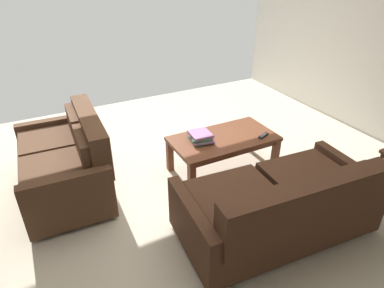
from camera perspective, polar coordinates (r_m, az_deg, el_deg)
ground_plane at (r=3.71m, az=0.95°, el=-7.97°), size 5.70×5.66×0.01m
sofa_main at (r=3.08m, az=14.85°, el=-10.15°), size 1.79×1.01×0.78m
loveseat_near at (r=3.73m, az=-20.44°, el=-2.87°), size 0.88×1.40×0.86m
coffee_table at (r=3.87m, az=5.36°, el=0.30°), size 1.20×0.65×0.44m
book_stack at (r=3.72m, az=1.43°, el=1.22°), size 0.29×0.32×0.10m
tv_remote at (r=3.92m, az=12.06°, el=1.41°), size 0.16×0.10×0.02m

